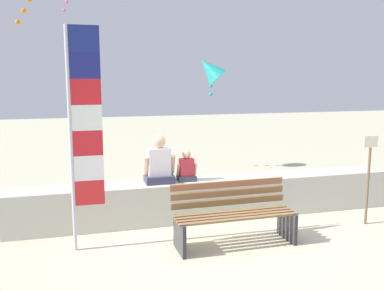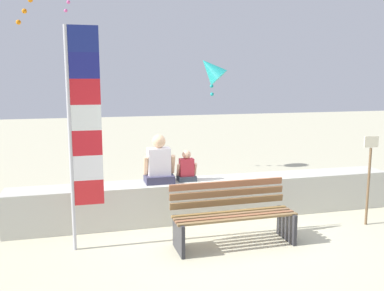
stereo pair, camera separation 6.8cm
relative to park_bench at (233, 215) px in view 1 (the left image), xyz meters
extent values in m
plane|color=beige|center=(0.03, 0.39, -0.42)|extent=(40.00, 40.00, 0.00)
cube|color=beige|center=(0.03, 1.20, -0.09)|extent=(6.64, 0.59, 0.67)
cube|color=olive|center=(0.00, -0.26, 0.03)|extent=(1.77, 0.10, 0.03)
cube|color=#905D3E|center=(0.00, -0.14, 0.03)|extent=(1.77, 0.10, 0.03)
cube|color=olive|center=(0.00, -0.03, 0.03)|extent=(1.77, 0.10, 0.03)
cube|color=olive|center=(0.00, 0.08, 0.03)|extent=(1.77, 0.10, 0.03)
cube|color=olive|center=(0.00, 0.19, 0.15)|extent=(1.77, 0.08, 0.10)
cube|color=brown|center=(0.00, 0.21, 0.28)|extent=(1.77, 0.08, 0.10)
cube|color=#955D3E|center=(0.00, 0.23, 0.41)|extent=(1.77, 0.08, 0.10)
cube|color=#2D2D33|center=(-0.82, -0.10, -0.20)|extent=(0.06, 0.53, 0.45)
cube|color=#2D2D33|center=(0.83, -0.07, -0.20)|extent=(0.06, 0.53, 0.45)
cube|color=#393854|center=(-0.85, 1.22, 0.31)|extent=(0.47, 0.39, 0.13)
cube|color=white|center=(-0.85, 1.22, 0.60)|extent=(0.36, 0.24, 0.45)
cylinder|color=#DDB087|center=(-1.08, 1.20, 0.54)|extent=(0.08, 0.18, 0.33)
cylinder|color=#DDB087|center=(-0.63, 1.20, 0.54)|extent=(0.08, 0.18, 0.33)
sphere|color=#DDB087|center=(-0.85, 1.22, 0.94)|extent=(0.23, 0.23, 0.23)
cube|color=#363F4B|center=(-0.39, 1.22, 0.29)|extent=(0.31, 0.25, 0.08)
cube|color=#CC3340|center=(-0.39, 1.22, 0.47)|extent=(0.24, 0.15, 0.29)
cylinder|color=#DCA987|center=(-0.53, 1.21, 0.44)|extent=(0.05, 0.12, 0.21)
cylinder|color=#DCA987|center=(-0.24, 1.21, 0.44)|extent=(0.05, 0.12, 0.21)
sphere|color=#DCA987|center=(-0.39, 1.22, 0.69)|extent=(0.15, 0.15, 0.15)
cylinder|color=#B7B7BC|center=(-2.22, 0.34, 1.11)|extent=(0.05, 0.05, 3.07)
cube|color=red|center=(-1.99, 0.34, 0.39)|extent=(0.40, 0.02, 0.35)
cube|color=white|center=(-1.99, 0.34, 0.74)|extent=(0.40, 0.02, 0.35)
cube|color=red|center=(-1.99, 0.34, 1.08)|extent=(0.40, 0.02, 0.35)
cube|color=white|center=(-1.99, 0.34, 1.43)|extent=(0.40, 0.02, 0.35)
cube|color=red|center=(-1.99, 0.34, 1.78)|extent=(0.40, 0.02, 0.35)
cube|color=navy|center=(-1.99, 0.34, 2.13)|extent=(0.40, 0.02, 0.35)
cube|color=navy|center=(-1.99, 0.34, 2.47)|extent=(0.40, 0.02, 0.35)
cone|color=teal|center=(0.60, 3.09, 2.14)|extent=(0.81, 0.69, 0.69)
sphere|color=teal|center=(0.64, 3.18, 1.96)|extent=(0.08, 0.08, 0.08)
sphere|color=teal|center=(0.68, 3.27, 1.78)|extent=(0.08, 0.08, 0.08)
sphere|color=teal|center=(0.72, 3.36, 1.60)|extent=(0.08, 0.08, 0.08)
sphere|color=orange|center=(-2.79, 2.05, 3.21)|extent=(0.08, 0.08, 0.08)
sphere|color=orange|center=(-2.89, 2.03, 3.03)|extent=(0.08, 0.08, 0.08)
sphere|color=orange|center=(-2.99, 2.02, 2.85)|extent=(0.08, 0.08, 0.08)
sphere|color=#D7539B|center=(-2.26, 4.92, 3.67)|extent=(0.08, 0.08, 0.08)
sphere|color=#D7539B|center=(-2.33, 4.99, 3.49)|extent=(0.08, 0.08, 0.08)
cylinder|color=brown|center=(2.40, 0.19, 0.21)|extent=(0.04, 0.04, 1.28)
cube|color=beige|center=(2.40, 0.19, 0.95)|extent=(0.24, 0.04, 0.18)
camera|label=1|loc=(-2.10, -5.48, 1.97)|focal=39.36mm
camera|label=2|loc=(-2.03, -5.50, 1.97)|focal=39.36mm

